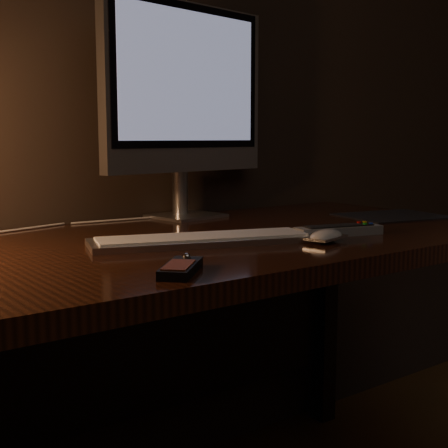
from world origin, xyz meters
TOP-DOWN VIEW (x-y plane):
  - desk at (0.00, 1.93)m, footprint 1.60×0.75m
  - monitor at (0.18, 2.16)m, footprint 0.54×0.18m
  - keyboard at (-0.03, 1.78)m, footprint 0.48×0.27m
  - mousepad at (0.65, 1.84)m, footprint 0.31×0.27m
  - mouse at (0.19, 1.64)m, footprint 0.11×0.08m
  - media_remote at (-0.22, 1.57)m, footprint 0.13×0.13m
  - tv_remote at (0.28, 1.69)m, footprint 0.21×0.10m
  - cable at (-0.14, 2.18)m, footprint 0.58×0.04m

SIDE VIEW (x-z plane):
  - desk at x=0.00m, z-range 0.25..1.00m
  - mousepad at x=0.65m, z-range 0.75..0.75m
  - cable at x=-0.14m, z-range 0.75..0.76m
  - keyboard at x=-0.03m, z-range 0.75..0.77m
  - media_remote at x=-0.22m, z-range 0.75..0.77m
  - mouse at x=0.19m, z-range 0.75..0.77m
  - tv_remote at x=0.28m, z-range 0.75..0.77m
  - monitor at x=0.18m, z-range 0.80..1.37m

